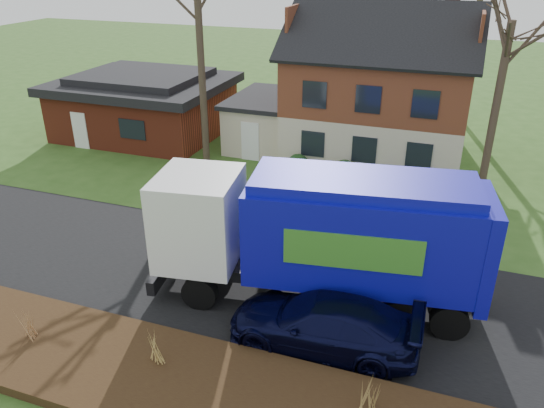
% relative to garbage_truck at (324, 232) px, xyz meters
% --- Properties ---
extents(ground, '(120.00, 120.00, 0.00)m').
position_rel_garbage_truck_xyz_m(ground, '(-2.69, 0.31, -2.54)').
color(ground, '#30531B').
rests_on(ground, ground).
extents(road, '(80.00, 7.00, 0.02)m').
position_rel_garbage_truck_xyz_m(road, '(-2.69, 0.31, -2.53)').
color(road, black).
rests_on(road, ground).
extents(mulch_verge, '(80.00, 3.50, 0.30)m').
position_rel_garbage_truck_xyz_m(mulch_verge, '(-2.69, -4.99, -2.39)').
color(mulch_verge, black).
rests_on(mulch_verge, ground).
extents(main_house, '(12.95, 8.95, 9.26)m').
position_rel_garbage_truck_xyz_m(main_house, '(-1.20, 14.22, 1.49)').
color(main_house, beige).
rests_on(main_house, ground).
extents(ranch_house, '(9.80, 8.20, 3.70)m').
position_rel_garbage_truck_xyz_m(ranch_house, '(-14.69, 13.31, -0.72)').
color(ranch_house, maroon).
rests_on(ranch_house, ground).
extents(garbage_truck, '(10.56, 4.25, 4.40)m').
position_rel_garbage_truck_xyz_m(garbage_truck, '(0.00, 0.00, 0.00)').
color(garbage_truck, black).
rests_on(garbage_truck, ground).
extents(silver_sedan, '(5.08, 2.20, 1.63)m').
position_rel_garbage_truck_xyz_m(silver_sedan, '(-5.18, 4.34, -1.72)').
color(silver_sedan, '#B4B6BC').
rests_on(silver_sedan, ground).
extents(navy_wagon, '(5.51, 2.38, 1.58)m').
position_rel_garbage_truck_xyz_m(navy_wagon, '(0.60, -2.15, -1.75)').
color(navy_wagon, black).
rests_on(navy_wagon, ground).
extents(grass_clump_west, '(0.37, 0.31, 0.99)m').
position_rel_garbage_truck_xyz_m(grass_clump_west, '(-7.31, -4.91, -1.74)').
color(grass_clump_west, '#A37548').
rests_on(grass_clump_west, mulch_verge).
extents(grass_clump_mid, '(0.34, 0.28, 0.96)m').
position_rel_garbage_truck_xyz_m(grass_clump_mid, '(-3.39, -4.55, -1.76)').
color(grass_clump_mid, tan).
rests_on(grass_clump_mid, mulch_verge).
extents(grass_clump_east, '(0.36, 0.30, 0.91)m').
position_rel_garbage_truck_xyz_m(grass_clump_east, '(2.34, -4.40, -1.78)').
color(grass_clump_east, '#A28147').
rests_on(grass_clump_east, mulch_verge).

